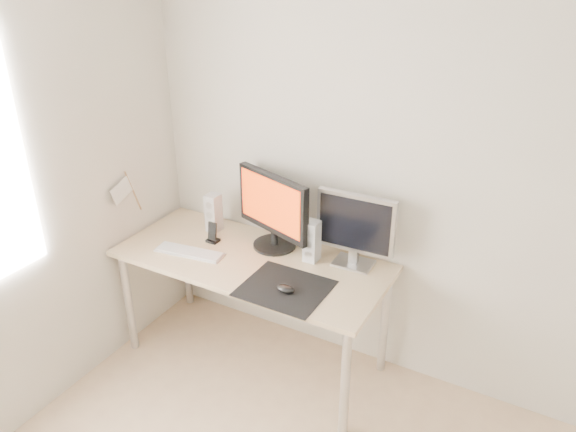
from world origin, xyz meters
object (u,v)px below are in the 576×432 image
at_px(desk, 252,270).
at_px(keyboard, 190,252).
at_px(second_monitor, 355,227).
at_px(mouse, 286,289).
at_px(main_monitor, 273,209).
at_px(speaker_right, 312,241).
at_px(speaker_left, 214,213).
at_px(phone_dock, 213,236).

height_order(desk, keyboard, keyboard).
bearing_deg(second_monitor, mouse, -114.80).
distance_m(main_monitor, speaker_right, 0.30).
bearing_deg(second_monitor, speaker_left, -177.68).
bearing_deg(speaker_left, mouse, -28.12).
bearing_deg(main_monitor, speaker_left, 179.67).
bearing_deg(main_monitor, desk, -102.94).
bearing_deg(second_monitor, speaker_right, -163.21).
bearing_deg(speaker_right, phone_dock, -171.16).
relative_size(speaker_left, keyboard, 0.57).
distance_m(speaker_left, speaker_right, 0.71).
relative_size(second_monitor, speaker_left, 1.83).
distance_m(second_monitor, phone_dock, 0.90).
bearing_deg(speaker_left, phone_dock, -58.18).
distance_m(mouse, keyboard, 0.70).
bearing_deg(mouse, desk, 148.77).
relative_size(speaker_right, keyboard, 0.57).
xyz_separation_m(desk, speaker_right, (0.31, 0.15, 0.20)).
relative_size(speaker_left, phone_dock, 1.90).
height_order(second_monitor, speaker_left, second_monitor).
height_order(second_monitor, speaker_right, second_monitor).
relative_size(desk, second_monitor, 3.55).
relative_size(main_monitor, second_monitor, 1.19).
bearing_deg(mouse, phone_dock, 158.04).
xyz_separation_m(main_monitor, phone_dock, (-0.36, -0.13, -0.21)).
height_order(mouse, second_monitor, second_monitor).
height_order(main_monitor, speaker_right, main_monitor).
relative_size(mouse, desk, 0.06).
distance_m(mouse, phone_dock, 0.71).
bearing_deg(phone_dock, desk, -10.21).
xyz_separation_m(mouse, speaker_left, (-0.74, 0.40, 0.10)).
height_order(speaker_right, keyboard, speaker_right).
bearing_deg(main_monitor, mouse, -52.34).
relative_size(mouse, speaker_left, 0.41).
height_order(desk, phone_dock, phone_dock).
xyz_separation_m(mouse, second_monitor, (0.20, 0.43, 0.22)).
bearing_deg(keyboard, phone_dock, 78.22).
height_order(mouse, speaker_left, speaker_left).
xyz_separation_m(mouse, speaker_right, (-0.03, 0.36, 0.10)).
height_order(mouse, main_monitor, main_monitor).
xyz_separation_m(mouse, phone_dock, (-0.66, 0.27, 0.02)).
distance_m(desk, speaker_right, 0.40).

